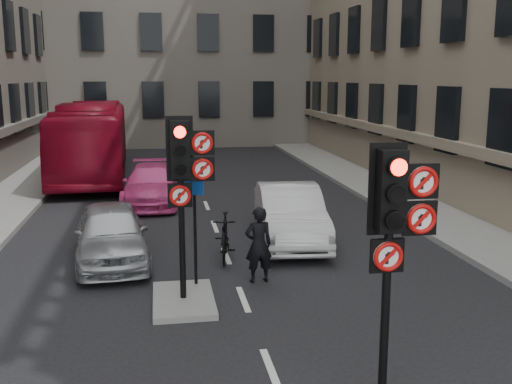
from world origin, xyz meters
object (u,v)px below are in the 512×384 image
object	(u,v)px
bus_red	(92,140)
motorcycle	(225,237)
motorcyclist	(259,245)
info_sign	(195,218)
car_white	(290,214)
signal_near	(396,218)
car_pink	(152,185)
car_silver	(111,234)
signal_far	(185,169)

from	to	relation	value
bus_red	motorcycle	world-z (taller)	bus_red
motorcyclist	info_sign	xyz separation A→B (m)	(-1.38, -0.27, 0.72)
motorcycle	car_white	bearing A→B (deg)	42.72
signal_near	car_pink	distance (m)	14.22
car_silver	bus_red	world-z (taller)	bus_red
signal_far	motorcyclist	world-z (taller)	signal_far
motorcyclist	info_sign	world-z (taller)	info_sign
car_silver	car_white	bearing A→B (deg)	6.90
signal_near	car_white	bearing A→B (deg)	87.38
car_silver	car_pink	size ratio (longest dim) A/B	0.89
signal_far	motorcyclist	bearing A→B (deg)	32.27
bus_red	car_silver	bearing A→B (deg)	-84.72
bus_red	motorcyclist	size ratio (longest dim) A/B	7.01
car_silver	bus_red	size ratio (longest dim) A/B	0.35
signal_near	car_silver	bearing A→B (deg)	121.46
car_white	info_sign	bearing A→B (deg)	-124.79
signal_near	car_pink	size ratio (longest dim) A/B	0.77
car_silver	info_sign	xyz separation A→B (m)	(1.89, -2.25, 0.85)
motorcyclist	signal_near	bearing A→B (deg)	93.76
motorcycle	signal_far	bearing A→B (deg)	-102.35
signal_near	motorcycle	distance (m)	7.21
signal_near	motorcyclist	size ratio (longest dim) A/B	2.13
motorcyclist	signal_far	bearing A→B (deg)	24.69
signal_far	bus_red	size ratio (longest dim) A/B	0.30
car_pink	info_sign	size ratio (longest dim) A/B	2.08
bus_red	signal_far	bearing A→B (deg)	-80.27
car_white	signal_near	bearing A→B (deg)	-87.56
signal_near	car_pink	bearing A→B (deg)	103.78
car_silver	signal_far	bearing A→B (deg)	-66.55
car_white	bus_red	xyz separation A→B (m)	(-6.35, 12.01, 0.87)
car_silver	bus_red	distance (m)	13.20
car_silver	motorcycle	size ratio (longest dim) A/B	2.22
signal_far	car_pink	xyz separation A→B (m)	(-0.76, 9.69, -2.03)
motorcycle	motorcyclist	bearing A→B (deg)	-64.04
signal_far	car_silver	world-z (taller)	signal_far
signal_far	motorcycle	xyz separation A→B (m)	(1.05, 2.74, -2.14)
signal_far	bus_red	world-z (taller)	signal_far
bus_red	signal_near	bearing A→B (deg)	-75.56
signal_near	signal_far	distance (m)	4.77
signal_far	car_pink	bearing A→B (deg)	94.47
signal_near	car_white	world-z (taller)	signal_near
bus_red	info_sign	distance (m)	15.72
info_sign	car_white	bearing A→B (deg)	63.24
motorcyclist	info_sign	size ratio (longest dim) A/B	0.75
signal_far	info_sign	world-z (taller)	signal_far
signal_far	car_silver	distance (m)	3.96
motorcycle	bus_red	bearing A→B (deg)	117.14
car_silver	info_sign	world-z (taller)	info_sign
signal_near	signal_far	world-z (taller)	signal_far
signal_far	bus_red	xyz separation A→B (m)	(-3.39, 16.04, -1.06)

